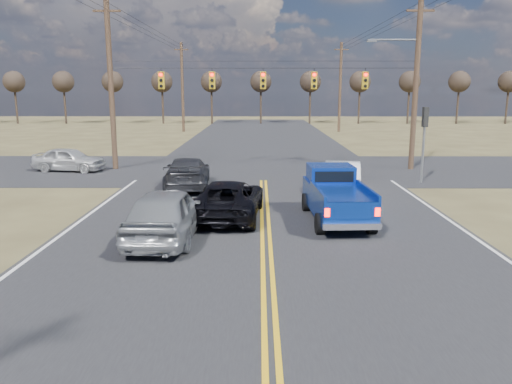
{
  "coord_description": "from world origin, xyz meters",
  "views": [
    {
      "loc": [
        -0.23,
        -12.06,
        4.74
      ],
      "look_at": [
        -0.33,
        3.77,
        1.5
      ],
      "focal_mm": 35.0,
      "sensor_mm": 36.0,
      "label": 1
    }
  ],
  "objects_px": {
    "black_suv": "(228,199)",
    "cross_car_west": "(69,159)",
    "pickup_truck": "(336,196)",
    "white_car_queue": "(342,176)",
    "dgrey_car_queue": "(188,173)",
    "silver_suv": "(166,214)"
  },
  "relations": [
    {
      "from": "pickup_truck",
      "to": "black_suv",
      "type": "height_order",
      "value": "pickup_truck"
    },
    {
      "from": "black_suv",
      "to": "dgrey_car_queue",
      "type": "distance_m",
      "value": 6.38
    },
    {
      "from": "cross_car_west",
      "to": "white_car_queue",
      "type": "bearing_deg",
      "value": -102.33
    },
    {
      "from": "silver_suv",
      "to": "black_suv",
      "type": "relative_size",
      "value": 0.98
    },
    {
      "from": "pickup_truck",
      "to": "cross_car_west",
      "type": "bearing_deg",
      "value": 138.56
    },
    {
      "from": "silver_suv",
      "to": "dgrey_car_queue",
      "type": "relative_size",
      "value": 0.98
    },
    {
      "from": "dgrey_car_queue",
      "to": "silver_suv",
      "type": "bearing_deg",
      "value": 89.26
    },
    {
      "from": "black_suv",
      "to": "cross_car_west",
      "type": "distance_m",
      "value": 14.9
    },
    {
      "from": "pickup_truck",
      "to": "black_suv",
      "type": "bearing_deg",
      "value": 172.08
    },
    {
      "from": "black_suv",
      "to": "white_car_queue",
      "type": "distance_m",
      "value": 7.1
    },
    {
      "from": "dgrey_car_queue",
      "to": "black_suv",
      "type": "bearing_deg",
      "value": 107.48
    },
    {
      "from": "pickup_truck",
      "to": "silver_suv",
      "type": "xyz_separation_m",
      "value": [
        -5.81,
        -2.46,
        -0.06
      ]
    },
    {
      "from": "black_suv",
      "to": "pickup_truck",
      "type": "bearing_deg",
      "value": 179.07
    },
    {
      "from": "pickup_truck",
      "to": "white_car_queue",
      "type": "relative_size",
      "value": 1.13
    },
    {
      "from": "silver_suv",
      "to": "dgrey_car_queue",
      "type": "distance_m",
      "value": 8.76
    },
    {
      "from": "pickup_truck",
      "to": "white_car_queue",
      "type": "height_order",
      "value": "pickup_truck"
    },
    {
      "from": "cross_car_west",
      "to": "dgrey_car_queue",
      "type": "bearing_deg",
      "value": -113.76
    },
    {
      "from": "black_suv",
      "to": "dgrey_car_queue",
      "type": "bearing_deg",
      "value": -63.95
    },
    {
      "from": "dgrey_car_queue",
      "to": "white_car_queue",
      "type": "bearing_deg",
      "value": 168.23
    },
    {
      "from": "dgrey_car_queue",
      "to": "cross_car_west",
      "type": "relative_size",
      "value": 1.23
    },
    {
      "from": "black_suv",
      "to": "white_car_queue",
      "type": "xyz_separation_m",
      "value": [
        5.1,
        4.94,
        0.04
      ]
    },
    {
      "from": "silver_suv",
      "to": "cross_car_west",
      "type": "bearing_deg",
      "value": -56.86
    }
  ]
}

